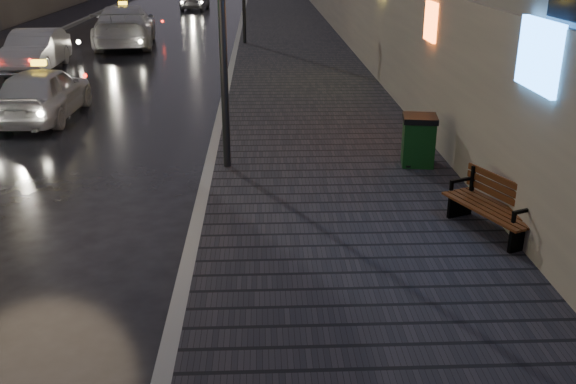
{
  "coord_description": "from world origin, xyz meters",
  "views": [
    {
      "loc": [
        2.53,
        -5.67,
        4.16
      ],
      "look_at": [
        2.88,
        2.79,
        0.85
      ],
      "focal_mm": 40.0,
      "sensor_mm": 36.0,
      "label": 1
    }
  ],
  "objects_px": {
    "bench": "(494,206)",
    "taxi_near": "(43,92)",
    "trash_bin": "(418,140)",
    "taxi_mid": "(125,26)",
    "car_left_mid": "(35,50)"
  },
  "relations": [
    {
      "from": "bench",
      "to": "trash_bin",
      "type": "height_order",
      "value": "trash_bin"
    },
    {
      "from": "bench",
      "to": "car_left_mid",
      "type": "xyz_separation_m",
      "value": [
        -11.12,
        14.04,
        0.13
      ]
    },
    {
      "from": "trash_bin",
      "to": "bench",
      "type": "bearing_deg",
      "value": -73.94
    },
    {
      "from": "trash_bin",
      "to": "taxi_near",
      "type": "distance_m",
      "value": 9.48
    },
    {
      "from": "trash_bin",
      "to": "taxi_near",
      "type": "xyz_separation_m",
      "value": [
        -8.42,
        4.37,
        0.02
      ]
    },
    {
      "from": "bench",
      "to": "taxi_mid",
      "type": "xyz_separation_m",
      "value": [
        -9.11,
        19.47,
        0.29
      ]
    },
    {
      "from": "taxi_near",
      "to": "trash_bin",
      "type": "bearing_deg",
      "value": 153.97
    },
    {
      "from": "trash_bin",
      "to": "taxi_mid",
      "type": "relative_size",
      "value": 0.16
    },
    {
      "from": "taxi_mid",
      "to": "taxi_near",
      "type": "bearing_deg",
      "value": 84.71
    },
    {
      "from": "taxi_near",
      "to": "taxi_mid",
      "type": "distance_m",
      "value": 12.01
    },
    {
      "from": "trash_bin",
      "to": "taxi_near",
      "type": "bearing_deg",
      "value": 161.19
    },
    {
      "from": "taxi_near",
      "to": "car_left_mid",
      "type": "xyz_separation_m",
      "value": [
        -2.3,
        6.58,
        0.02
      ]
    },
    {
      "from": "taxi_near",
      "to": "car_left_mid",
      "type": "distance_m",
      "value": 6.97
    },
    {
      "from": "trash_bin",
      "to": "car_left_mid",
      "type": "xyz_separation_m",
      "value": [
        -10.72,
        10.94,
        0.04
      ]
    },
    {
      "from": "bench",
      "to": "taxi_near",
      "type": "height_order",
      "value": "taxi_near"
    }
  ]
}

